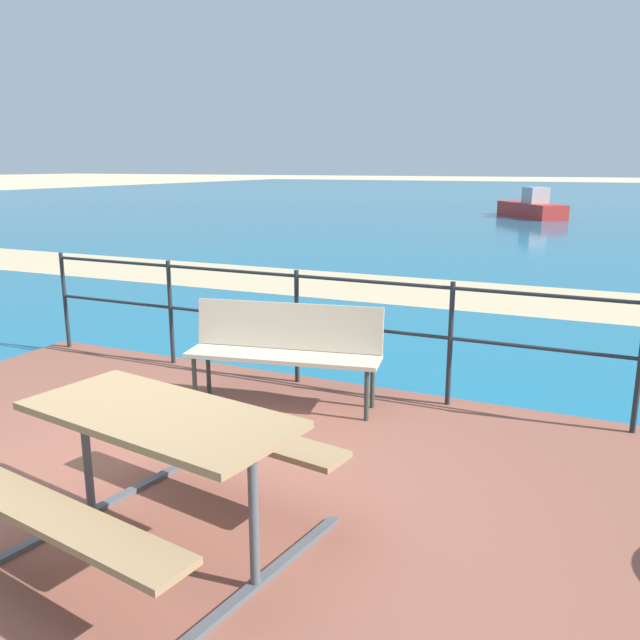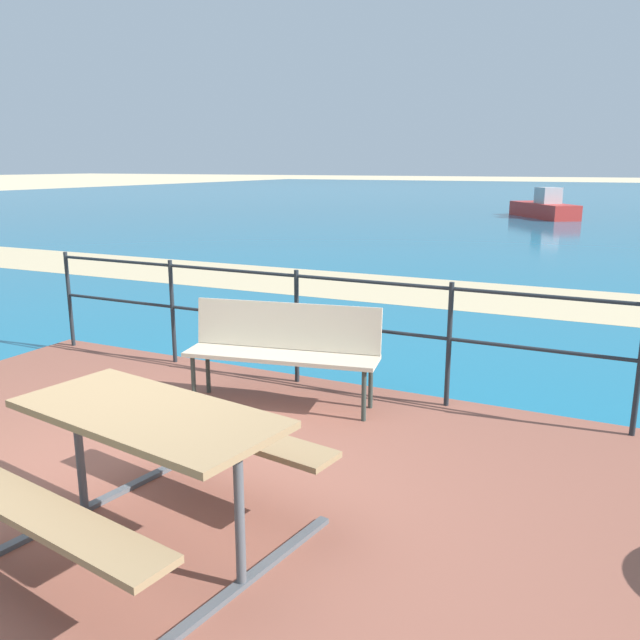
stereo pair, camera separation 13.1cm
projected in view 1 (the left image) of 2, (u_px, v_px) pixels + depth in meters
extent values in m
plane|color=beige|center=(129.00, 503.00, 4.14)|extent=(240.00, 240.00, 0.00)
cube|color=brown|center=(129.00, 498.00, 4.13)|extent=(6.40, 5.20, 0.06)
cube|color=#196B8E|center=(571.00, 200.00, 39.51)|extent=(90.00, 90.00, 0.01)
cube|color=tan|center=(435.00, 292.00, 10.93)|extent=(54.03, 3.24, 0.01)
cube|color=#8C704C|center=(158.00, 415.00, 3.37)|extent=(1.60, 0.92, 0.04)
cube|color=#8C704C|center=(62.00, 520.00, 2.96)|extent=(1.53, 0.49, 0.04)
cube|color=#8C704C|center=(236.00, 432.00, 3.94)|extent=(1.53, 0.49, 0.04)
cylinder|color=#4C5156|center=(87.00, 454.00, 3.80)|extent=(0.06, 0.06, 0.78)
cube|color=#4C5156|center=(92.00, 511.00, 3.89)|extent=(0.29, 1.46, 0.03)
cylinder|color=#4C5156|center=(254.00, 517.00, 3.12)|extent=(0.06, 0.06, 0.78)
cube|color=#4C5156|center=(256.00, 585.00, 3.21)|extent=(0.29, 1.46, 0.03)
cube|color=#BCAD93|center=(283.00, 356.00, 5.53)|extent=(1.72, 0.71, 0.04)
cube|color=#BCAD93|center=(288.00, 326.00, 5.65)|extent=(1.66, 0.39, 0.41)
cylinder|color=#2D3833|center=(195.00, 380.00, 5.62)|extent=(0.04, 0.04, 0.45)
cylinder|color=#2D3833|center=(208.00, 370.00, 5.90)|extent=(0.04, 0.04, 0.45)
cylinder|color=#2D3833|center=(367.00, 394.00, 5.27)|extent=(0.04, 0.04, 0.45)
cylinder|color=#2D3833|center=(372.00, 382.00, 5.55)|extent=(0.04, 0.04, 0.45)
cylinder|color=#1E2328|center=(65.00, 301.00, 7.34)|extent=(0.04, 0.04, 1.09)
cylinder|color=#1E2328|center=(171.00, 313.00, 6.74)|extent=(0.04, 0.04, 1.09)
cylinder|color=#1E2328|center=(297.00, 327.00, 6.15)|extent=(0.04, 0.04, 1.09)
cylinder|color=#1E2328|center=(450.00, 344.00, 5.55)|extent=(0.04, 0.04, 1.09)
cylinder|color=#1E2328|center=(640.00, 366.00, 4.95)|extent=(0.04, 0.04, 1.09)
cylinder|color=#1E2328|center=(296.00, 276.00, 6.03)|extent=(5.90, 0.03, 0.03)
cylinder|color=#1E2328|center=(297.00, 321.00, 6.13)|extent=(5.90, 0.03, 0.03)
cube|color=red|center=(531.00, 210.00, 26.41)|extent=(3.13, 3.75, 0.59)
cube|color=#A5A8AD|center=(536.00, 195.00, 25.99)|extent=(1.13, 1.15, 0.64)
cone|color=red|center=(506.00, 207.00, 28.46)|extent=(0.72, 0.71, 0.53)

